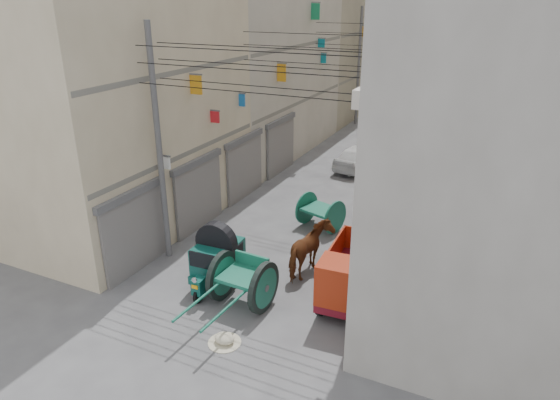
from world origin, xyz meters
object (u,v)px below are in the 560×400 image
Objects in this scene: auto_rickshaw at (217,257)px; tonga_cart at (242,281)px; distant_car_white at (360,157)px; distant_car_grey at (449,107)px; distant_car_green at (441,88)px; second_cart at (321,211)px; mini_truck at (350,280)px; horse at (310,251)px; feed_sack at (224,338)px.

auto_rickshaw reaches higher than tonga_cart.
distant_car_grey is at bearing -88.15° from distant_car_white.
auto_rickshaw is 0.60× the size of distant_car_white.
tonga_cart reaches higher than distant_car_green.
tonga_cart is at bearing -74.46° from second_cart.
auto_rickshaw is at bearing -175.51° from mini_truck.
distant_car_green is (0.41, 24.03, -0.02)m from distant_car_white.
tonga_cart is 1.71× the size of horse.
distant_car_white reaches higher than distant_car_green.
feed_sack is at bearing -70.77° from second_cart.
second_cart is 0.42× the size of distant_car_green.
horse reaches higher than tonga_cart.
distant_car_green is at bearing -84.06° from horse.
second_cart reaches higher than distant_car_white.
mini_truck reaches higher than auto_rickshaw.
distant_car_white is at bearing 93.89° from feed_sack.
distant_car_green is (-1.91, 8.30, 0.06)m from distant_car_grey.
tonga_cart is 0.90× the size of distant_car_white.
distant_car_white is (-3.53, 12.54, -0.23)m from mini_truck.
distant_car_white is at bearing 112.74° from second_cart.
tonga_cart is at bearing 72.06° from distant_car_green.
mini_truck is 5.45m from second_cart.
second_cart is (1.46, 5.32, -0.25)m from auto_rickshaw.
auto_rickshaw is 3.07m from horse.
horse reaches higher than second_cart.
distant_car_grey is (3.01, 28.88, -0.38)m from auto_rickshaw.
mini_truck is at bearing -42.56° from second_cart.
horse reaches higher than auto_rickshaw.
distant_car_grey is (-1.20, 28.27, -0.31)m from mini_truck.
tonga_cart is 5.99m from second_cart.
distant_car_white reaches higher than feed_sack.
auto_rickshaw is 4.19× the size of feed_sack.
horse is (0.98, -3.48, 0.15)m from second_cart.
second_cart is at bearing 72.41° from distant_car_green.
mini_truck reaches higher than distant_car_white.
mini_truck is at bearing 149.05° from horse.
distant_car_grey is (1.26, 31.38, 0.45)m from feed_sack.
auto_rickshaw is 0.66× the size of distant_car_grey.
feed_sack is at bearing -132.19° from mini_truck.
feed_sack is at bearing -57.22° from auto_rickshaw.
second_cart is 31.87m from distant_car_green.
auto_rickshaw is at bearing -88.29° from second_cart.
tonga_cart reaches higher than feed_sack.
second_cart is (0.16, 5.99, -0.10)m from tonga_cart.
second_cart is at bearing 91.33° from tonga_cart.
auto_rickshaw is at bearing 125.12° from feed_sack.
mini_truck is 1.66× the size of horse.
mini_truck is at bearing 76.63° from distant_car_green.
feed_sack is at bearing -73.14° from tonga_cart.
mini_truck reaches higher than distant_car_grey.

